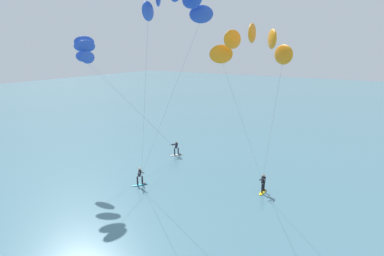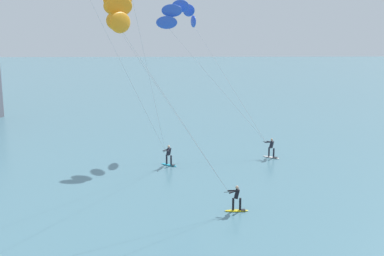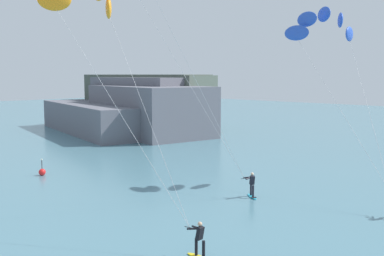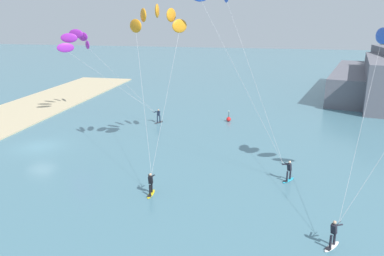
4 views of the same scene
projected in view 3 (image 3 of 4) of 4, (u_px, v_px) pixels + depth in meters
name	position (u px, v px, depth m)	size (l,w,h in m)	color
kitesurfer_nearshore	(88.00, 3.00, 22.67)	(8.70, 4.87, 13.42)	yellow
kitesurfer_downwind	(326.00, 30.00, 33.30)	(10.50, 8.45, 13.13)	white
marker_buoy	(42.00, 172.00, 37.03)	(0.56, 0.56, 1.38)	red
distant_headland	(141.00, 107.00, 67.34)	(30.16, 21.84, 8.19)	slate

